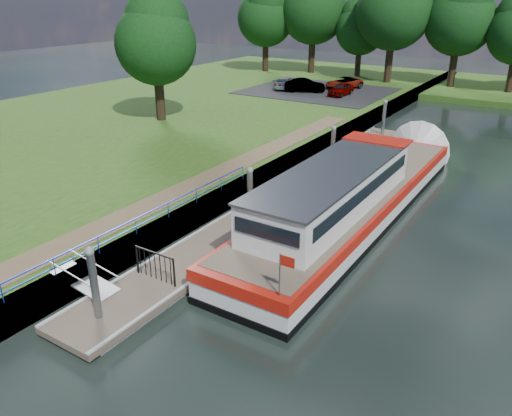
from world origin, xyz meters
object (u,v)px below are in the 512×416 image
Objects in this scene: pontoon at (296,193)px; car_c at (285,83)px; car_a at (341,89)px; car_b at (305,85)px; car_d at (344,83)px; barge at (357,194)px.

pontoon is 7.54× the size of car_c.
car_a is 3.81m from car_b.
car_a is 0.89× the size of car_c.
car_c is 6.15m from car_d.
car_b reaches higher than pontoon.
car_c is (-6.42, 0.25, -0.03)m from car_a.
car_b is at bearing 122.49° from barge.
car_a is at bearing -109.08° from car_b.
car_d is at bearing 108.49° from pontoon.
car_c is at bearing 179.72° from car_a.
car_d is at bearing -58.02° from car_b.
pontoon is at bearing -49.90° from car_d.
barge is (3.60, -0.51, 0.90)m from pontoon.
barge is 28.59m from car_b.
car_c is (-2.63, 0.56, -0.09)m from car_b.
car_b reaches higher than car_a.
car_d is (2.60, 3.80, -0.07)m from car_b.
barge is 27.02m from car_a.
car_b is (-3.79, -0.30, 0.06)m from car_a.
pontoon is 3.74m from barge.
car_d is at bearing 110.86° from car_a.
car_b is at bearing -102.77° from car_d.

